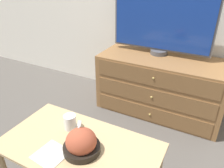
# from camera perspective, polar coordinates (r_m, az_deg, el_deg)

# --- Properties ---
(ground_plane) EXTENTS (12.00, 12.00, 0.00)m
(ground_plane) POSITION_cam_1_polar(r_m,az_deg,el_deg) (2.86, 13.76, -3.29)
(ground_plane) COLOR #56514C
(dresser) EXTENTS (1.31, 0.58, 0.63)m
(dresser) POSITION_cam_1_polar(r_m,az_deg,el_deg) (2.45, 12.40, -0.30)
(dresser) COLOR olive
(dresser) RESTS_ON ground_plane
(tv) EXTENTS (1.04, 0.18, 0.76)m
(tv) POSITION_cam_1_polar(r_m,az_deg,el_deg) (2.32, 13.07, 16.68)
(tv) COLOR #515156
(tv) RESTS_ON dresser
(coffee_table) EXTENTS (1.02, 0.56, 0.45)m
(coffee_table) POSITION_cam_1_polar(r_m,az_deg,el_deg) (1.51, -8.51, -17.15)
(coffee_table) COLOR tan
(coffee_table) RESTS_ON ground_plane
(takeout_bowl) EXTENTS (0.23, 0.23, 0.19)m
(takeout_bowl) POSITION_cam_1_polar(r_m,az_deg,el_deg) (1.38, -8.01, -15.06)
(takeout_bowl) COLOR black
(takeout_bowl) RESTS_ON coffee_table
(drink_cup) EXTENTS (0.09, 0.09, 0.11)m
(drink_cup) POSITION_cam_1_polar(r_m,az_deg,el_deg) (1.58, -10.87, -9.88)
(drink_cup) COLOR #9E6638
(drink_cup) RESTS_ON coffee_table
(napkin) EXTENTS (0.20, 0.20, 0.00)m
(napkin) POSITION_cam_1_polar(r_m,az_deg,el_deg) (1.44, -15.64, -17.29)
(napkin) COLOR silver
(napkin) RESTS_ON coffee_table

